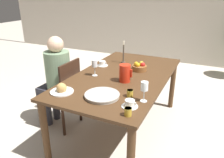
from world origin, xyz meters
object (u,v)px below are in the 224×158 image
Objects in this scene: bread_plate at (62,89)px; red_pitcher at (125,73)px; teacup_near_person at (130,104)px; wine_glass_juice at (144,87)px; person_seated at (56,75)px; serving_tray at (102,95)px; jam_jar_red at (130,93)px; wine_glass_water at (95,64)px; chair_person_side at (63,93)px; teacup_across at (102,64)px; candlestick_tall at (123,55)px; jam_jar_amber at (128,111)px; fruit_bowl at (139,67)px.

red_pitcher is at bearing 49.07° from bread_plate.
wine_glass_juice is at bearing 62.25° from teacup_near_person.
person_seated reaches higher than serving_tray.
jam_jar_red reaches higher than serving_tray.
wine_glass_water is 0.82m from teacup_near_person.
red_pitcher is 1.34× the size of teacup_near_person.
chair_person_side is at bearing 157.48° from teacup_near_person.
wine_glass_juice is 1.32× the size of teacup_across.
candlestick_tall is at bearing 116.10° from jam_jar_red.
jam_jar_amber is at bearing -65.56° from red_pitcher.
wine_glass_juice is at bearing 11.68° from bread_plate.
bread_plate reaches higher than teacup_across.
red_pitcher reaches higher than fruit_bowl.
chair_person_side reaches higher than serving_tray.
candlestick_tall is (-0.30, 0.20, 0.07)m from fruit_bowl.
person_seated is 1.02m from fruit_bowl.
person_seated is at bearing 155.82° from serving_tray.
wine_glass_juice is at bearing -42.37° from teacup_across.
wine_glass_juice is 0.83× the size of bread_plate.
red_pitcher is 2.85× the size of jam_jar_amber.
wine_glass_juice is 1.05× the size of fruit_bowl.
wine_glass_juice is at bearing -27.53° from wine_glass_water.
chair_person_side is 4.77× the size of wine_glass_juice.
person_seated is at bearing 158.84° from teacup_near_person.
wine_glass_water is 0.58× the size of serving_tray.
jam_jar_amber reaches higher than teacup_across.
chair_person_side is 0.93m from candlestick_tall.
red_pitcher is 0.68m from bread_plate.
wine_glass_water is at bearing 149.33° from jam_jar_red.
red_pitcher is 0.84× the size of bread_plate.
person_seated reaches higher than red_pitcher.
serving_tray is (-0.37, -0.08, -0.12)m from wine_glass_juice.
serving_tray is (0.42, -0.80, -0.01)m from teacup_across.
red_pitcher reaches higher than bread_plate.
bread_plate is (0.35, -0.45, 0.30)m from chair_person_side.
jam_jar_red reaches higher than teacup_across.
chair_person_side is at bearing 165.50° from wine_glass_juice.
serving_tray is at bearing -62.37° from teacup_across.
serving_tray is at bearing -77.87° from candlestick_tall.
chair_person_side is 13.36× the size of jam_jar_amber.
fruit_bowl reaches higher than serving_tray.
jam_jar_red is (0.63, 0.19, 0.01)m from bread_plate.
red_pitcher is at bearing -38.40° from teacup_across.
teacup_near_person is (-0.08, -0.14, -0.11)m from wine_glass_juice.
jam_jar_amber is at bearing -53.07° from teacup_across.
red_pitcher is 0.70m from jam_jar_amber.
bread_plate is 1.27× the size of fruit_bowl.
candlestick_tall is (-0.56, 1.23, 0.08)m from jam_jar_amber.
wine_glass_juice reaches higher than serving_tray.
teacup_near_person and teacup_across have the same top height.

